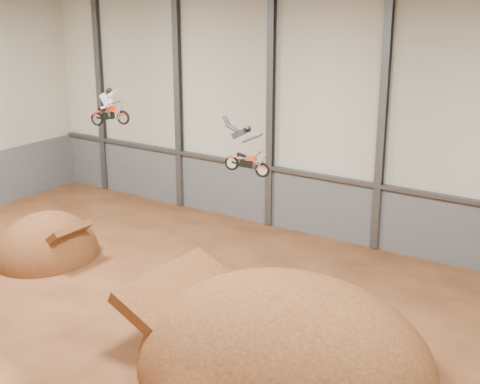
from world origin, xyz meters
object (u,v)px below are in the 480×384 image
(landing_ramp, at_px, (283,367))
(fmx_rider_a, at_px, (110,105))
(takeoff_ramp, at_px, (48,257))
(fmx_rider_b, at_px, (246,147))

(landing_ramp, bearing_deg, fmx_rider_a, 164.86)
(takeoff_ramp, distance_m, fmx_rider_a, 9.44)
(landing_ramp, distance_m, fmx_rider_a, 14.26)
(fmx_rider_a, bearing_deg, landing_ramp, -26.24)
(takeoff_ramp, relative_size, fmx_rider_a, 2.70)
(landing_ramp, bearing_deg, takeoff_ramp, 171.73)
(takeoff_ramp, height_order, landing_ramp, landing_ramp)
(landing_ramp, height_order, fmx_rider_a, fmx_rider_a)
(landing_ramp, distance_m, fmx_rider_b, 8.64)
(takeoff_ramp, bearing_deg, fmx_rider_a, 9.97)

